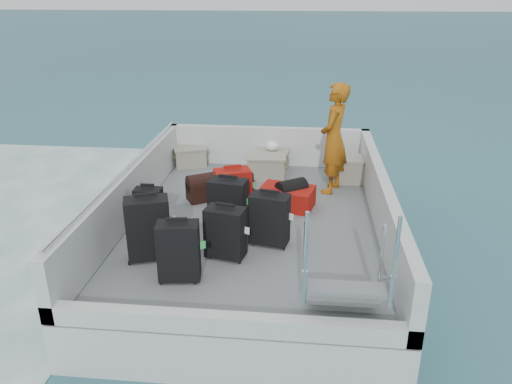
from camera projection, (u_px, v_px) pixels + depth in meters
The scene contains 22 objects.
ground at pixel (253, 260), 7.20m from camera, with size 160.00×160.00×0.00m, color #194859.
ferry_hull at pixel (253, 242), 7.08m from camera, with size 3.60×5.00×0.60m, color silver.
deck at pixel (253, 222), 6.96m from camera, with size 3.30×4.70×0.02m, color slate.
deck_fittings at pixel (277, 207), 6.49m from camera, with size 3.60×5.00×0.90m.
suitcase_0 at pixel (148, 229), 5.87m from camera, with size 0.51×0.29×0.78m, color black.
suitcase_1 at pixel (149, 208), 6.71m from camera, with size 0.37×0.21×0.55m, color black.
suitcase_3 at pixel (179, 252), 5.45m from camera, with size 0.45×0.26×0.69m, color black.
suitcase_4 at pixel (228, 205), 6.58m from camera, with size 0.49×0.29×0.72m, color black.
suitcase_5 at pixel (233, 193), 7.03m from camera, with size 0.49×0.30×0.68m, color #A3170C.
suitcase_6 at pixel (226, 233), 5.92m from camera, with size 0.46×0.27×0.64m, color black.
suitcase_7 at pixel (269, 220), 6.23m from camera, with size 0.48×0.27×0.67m, color black.
suitcase_8 at pixel (287, 197), 7.37m from camera, with size 0.50×0.77×0.30m, color #A3170C.
duffel_0 at pixel (205, 190), 7.62m from camera, with size 0.52×0.30×0.32m, color black, non-canonical shape.
duffel_1 at pixel (236, 189), 7.64m from camera, with size 0.52×0.30×0.32m, color black, non-canonical shape.
duffel_2 at pixel (291, 196), 7.38m from camera, with size 0.43×0.30×0.32m, color black, non-canonical shape.
crate_0 at pixel (190, 157), 9.05m from camera, with size 0.54×0.37×0.32m, color gray.
crate_1 at pixel (266, 168), 8.47m from camera, with size 0.61×0.42×0.37m, color gray.
crate_2 at pixel (272, 161), 8.85m from camera, with size 0.54×0.37×0.33m, color gray.
crate_3 at pixel (349, 170), 8.33m from camera, with size 0.63×0.44×0.38m, color gray.
yellow_bag at pixel (342, 174), 8.42m from camera, with size 0.28×0.26×0.22m, color yellow.
white_bag at pixel (272, 147), 8.75m from camera, with size 0.24×0.24×0.18m, color white.
passenger at pixel (334, 139), 7.68m from camera, with size 0.64×0.41×1.72m, color orange.
Camera 1 is at (0.67, -6.24, 3.65)m, focal length 35.00 mm.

